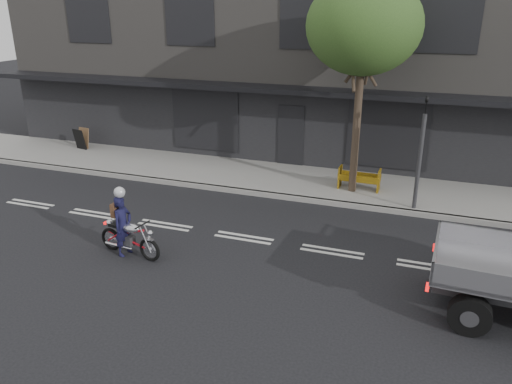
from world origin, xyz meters
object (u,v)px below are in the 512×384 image
object	(u,v)px
traffic_light_pole	(420,160)
construction_barrier	(358,180)
motorcycle	(129,237)
rider	(123,226)
street_tree	(364,26)
sandwich_board	(80,139)

from	to	relation	value
traffic_light_pole	construction_barrier	size ratio (longest dim) A/B	2.57
motorcycle	construction_barrier	distance (m)	7.67
traffic_light_pole	rider	xyz separation A→B (m)	(-6.69, -5.20, -0.88)
street_tree	traffic_light_pole	world-z (taller)	street_tree
motorcycle	rider	size ratio (longest dim) A/B	1.20
traffic_light_pole	sandwich_board	xyz separation A→B (m)	(-13.56, 1.94, -1.07)
sandwich_board	construction_barrier	bearing A→B (deg)	4.42
construction_barrier	sandwich_board	distance (m)	11.79
traffic_light_pole	rider	world-z (taller)	traffic_light_pole
traffic_light_pole	motorcycle	world-z (taller)	traffic_light_pole
traffic_light_pole	rider	size ratio (longest dim) A/B	2.28
rider	street_tree	bearing A→B (deg)	-29.04
motorcycle	sandwich_board	world-z (taller)	sandwich_board
street_tree	rider	distance (m)	8.88
street_tree	sandwich_board	bearing A→B (deg)	174.62
construction_barrier	sandwich_board	xyz separation A→B (m)	(-11.74, 1.08, 0.05)
traffic_light_pole	motorcycle	xyz separation A→B (m)	(-6.54, -5.20, -1.16)
street_tree	sandwich_board	xyz separation A→B (m)	(-11.56, 1.09, -4.69)
street_tree	construction_barrier	distance (m)	4.75
rider	construction_barrier	distance (m)	7.77
street_tree	rider	world-z (taller)	street_tree
construction_barrier	motorcycle	bearing A→B (deg)	-127.92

